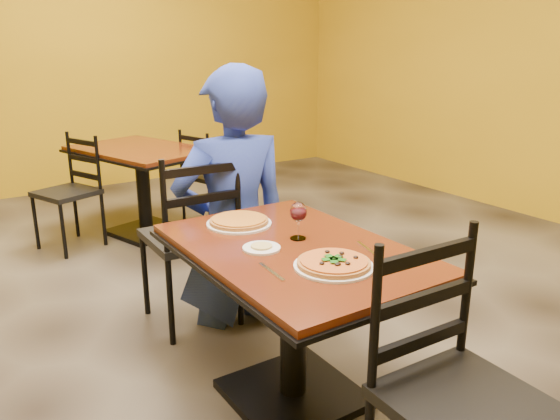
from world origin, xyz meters
TOP-DOWN VIEW (x-y plane):
  - floor at (0.00, 0.00)m, footprint 7.00×8.00m
  - wall_back at (0.00, 4.00)m, footprint 7.00×0.01m
  - table_main at (0.00, -0.50)m, footprint 0.83×1.23m
  - table_second at (0.24, 2.11)m, footprint 1.11×1.36m
  - chair_main_near at (0.02, -1.41)m, footprint 0.47×0.47m
  - chair_main_far at (-0.07, 0.45)m, footprint 0.48×0.48m
  - chair_second_left at (-0.38, 2.11)m, footprint 0.53×0.53m
  - chair_second_right at (0.87, 2.11)m, footprint 0.48×0.48m
  - diner at (0.16, 0.35)m, footprint 0.76×0.55m
  - plate_main at (-0.00, -0.77)m, footprint 0.31×0.31m
  - pizza_main at (-0.00, -0.77)m, footprint 0.28×0.28m
  - plate_far at (-0.05, -0.12)m, footprint 0.31×0.31m
  - pizza_far at (-0.05, -0.12)m, footprint 0.28×0.28m
  - side_plate at (-0.14, -0.45)m, footprint 0.16×0.16m
  - dip at (-0.14, -0.45)m, footprint 0.09×0.09m
  - wine_glass at (0.07, -0.43)m, footprint 0.08×0.08m
  - fork at (-0.23, -0.68)m, footprint 0.03×0.19m
  - knife at (0.23, -0.71)m, footprint 0.07×0.21m

SIDE VIEW (x-z plane):
  - floor at x=0.00m, z-range -0.01..0.01m
  - chair_second_right at x=0.87m, z-range 0.00..0.85m
  - chair_second_left at x=-0.38m, z-range 0.00..0.90m
  - chair_main_near at x=0.02m, z-range 0.00..1.01m
  - chair_main_far at x=-0.07m, z-range 0.00..1.03m
  - table_second at x=0.24m, z-range 0.18..0.93m
  - table_main at x=0.00m, z-range 0.18..0.93m
  - diner at x=0.16m, z-range 0.00..1.48m
  - fork at x=-0.23m, z-range 0.75..0.75m
  - knife at x=0.23m, z-range 0.75..0.75m
  - plate_main at x=0.00m, z-range 0.75..0.76m
  - plate_far at x=-0.05m, z-range 0.75..0.76m
  - side_plate at x=-0.14m, z-range 0.75..0.76m
  - dip at x=-0.14m, z-range 0.76..0.77m
  - pizza_main at x=0.00m, z-range 0.76..0.78m
  - pizza_far at x=-0.05m, z-range 0.76..0.78m
  - wine_glass at x=0.07m, z-range 0.75..0.93m
  - wall_back at x=0.00m, z-range 0.00..3.00m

